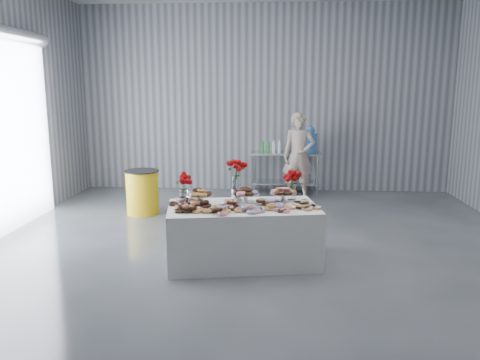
# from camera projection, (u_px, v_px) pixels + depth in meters

# --- Properties ---
(ground) EXTENTS (9.00, 9.00, 0.00)m
(ground) POSITION_uv_depth(u_px,v_px,m) (257.00, 262.00, 6.11)
(ground) COLOR #3C3E44
(ground) RESTS_ON ground
(room_walls) EXTENTS (8.04, 9.04, 4.02)m
(room_walls) POSITION_uv_depth(u_px,v_px,m) (236.00, 54.00, 5.69)
(room_walls) COLOR gray
(room_walls) RESTS_ON ground
(display_table) EXTENTS (2.04, 1.30, 0.75)m
(display_table) POSITION_uv_depth(u_px,v_px,m) (243.00, 234.00, 6.04)
(display_table) COLOR white
(display_table) RESTS_ON ground
(prep_table) EXTENTS (1.50, 0.60, 0.90)m
(prep_table) POSITION_uv_depth(u_px,v_px,m) (286.00, 165.00, 9.97)
(prep_table) COLOR silver
(prep_table) RESTS_ON ground
(donut_mounds) EXTENTS (1.91, 1.09, 0.09)m
(donut_mounds) POSITION_uv_depth(u_px,v_px,m) (243.00, 204.00, 5.91)
(donut_mounds) COLOR #B87743
(donut_mounds) RESTS_ON display_table
(cake_stand_left) EXTENTS (0.36, 0.36, 0.17)m
(cake_stand_left) POSITION_uv_depth(u_px,v_px,m) (199.00, 194.00, 6.04)
(cake_stand_left) COLOR silver
(cake_stand_left) RESTS_ON display_table
(cake_stand_mid) EXTENTS (0.36, 0.36, 0.17)m
(cake_stand_mid) POSITION_uv_depth(u_px,v_px,m) (246.00, 193.00, 6.10)
(cake_stand_mid) COLOR silver
(cake_stand_mid) RESTS_ON display_table
(cake_stand_right) EXTENTS (0.36, 0.36, 0.17)m
(cake_stand_right) POSITION_uv_depth(u_px,v_px,m) (283.00, 192.00, 6.14)
(cake_stand_right) COLOR silver
(cake_stand_right) RESTS_ON display_table
(danish_pile) EXTENTS (0.48, 0.48, 0.11)m
(danish_pile) POSITION_uv_depth(u_px,v_px,m) (303.00, 203.00, 5.89)
(danish_pile) COLOR white
(danish_pile) RESTS_ON display_table
(bouquet_left) EXTENTS (0.26, 0.26, 0.42)m
(bouquet_left) POSITION_uv_depth(u_px,v_px,m) (184.00, 181.00, 6.09)
(bouquet_left) COLOR white
(bouquet_left) RESTS_ON display_table
(bouquet_right) EXTENTS (0.26, 0.26, 0.42)m
(bouquet_right) POSITION_uv_depth(u_px,v_px,m) (292.00, 178.00, 6.27)
(bouquet_right) COLOR white
(bouquet_right) RESTS_ON display_table
(bouquet_center) EXTENTS (0.26, 0.26, 0.57)m
(bouquet_center) POSITION_uv_depth(u_px,v_px,m) (236.00, 172.00, 6.24)
(bouquet_center) COLOR silver
(bouquet_center) RESTS_ON display_table
(water_jug) EXTENTS (0.28, 0.28, 0.55)m
(water_jug) POSITION_uv_depth(u_px,v_px,m) (310.00, 141.00, 9.83)
(water_jug) COLOR #3E86D3
(water_jug) RESTS_ON prep_table
(drink_bottles) EXTENTS (0.54, 0.08, 0.27)m
(drink_bottles) POSITION_uv_depth(u_px,v_px,m) (271.00, 146.00, 9.81)
(drink_bottles) COLOR #268C33
(drink_bottles) RESTS_ON prep_table
(person) EXTENTS (0.66, 0.44, 1.76)m
(person) POSITION_uv_depth(u_px,v_px,m) (299.00, 156.00, 9.48)
(person) COLOR #CC8C93
(person) RESTS_ON ground
(trash_barrel) EXTENTS (0.62, 0.62, 0.79)m
(trash_barrel) POSITION_uv_depth(u_px,v_px,m) (142.00, 192.00, 8.40)
(trash_barrel) COLOR yellow
(trash_barrel) RESTS_ON ground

